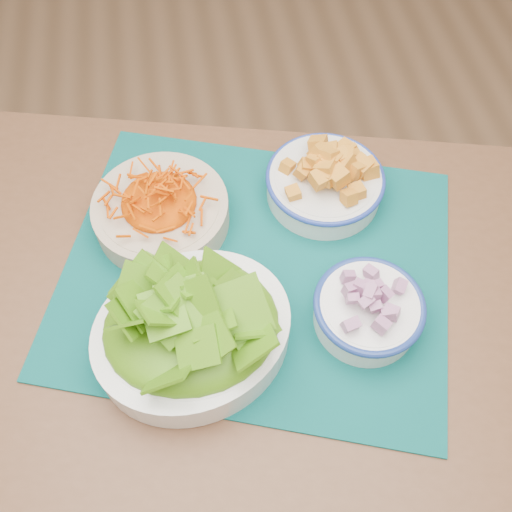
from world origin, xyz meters
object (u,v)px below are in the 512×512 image
(table, at_px, (235,350))
(lettuce_bowl, at_px, (191,326))
(squash_bowl, at_px, (325,178))
(carrot_bowl, at_px, (160,206))
(placemat, at_px, (256,267))
(onion_bowl, at_px, (369,308))

(table, bearing_deg, lettuce_bowl, -137.26)
(table, distance_m, squash_bowl, 0.30)
(table, height_order, carrot_bowl, carrot_bowl)
(table, bearing_deg, placemat, 73.76)
(table, xyz_separation_m, lettuce_bowl, (-0.05, -0.03, 0.17))
(lettuce_bowl, bearing_deg, placemat, 29.41)
(squash_bowl, relative_size, lettuce_bowl, 0.63)
(lettuce_bowl, bearing_deg, squash_bowl, 27.24)
(table, bearing_deg, squash_bowl, 62.85)
(squash_bowl, distance_m, lettuce_bowl, 0.32)
(carrot_bowl, bearing_deg, table, -65.79)
(table, bearing_deg, onion_bowl, 4.68)
(carrot_bowl, bearing_deg, squash_bowl, 2.67)
(placemat, xyz_separation_m, carrot_bowl, (-0.13, 0.10, 0.04))
(table, height_order, placemat, placemat)
(carrot_bowl, height_order, squash_bowl, squash_bowl)
(table, bearing_deg, carrot_bowl, 129.04)
(carrot_bowl, distance_m, onion_bowl, 0.34)
(squash_bowl, bearing_deg, placemat, -137.66)
(onion_bowl, bearing_deg, lettuce_bowl, 179.17)
(placemat, bearing_deg, carrot_bowl, 160.39)
(carrot_bowl, height_order, lettuce_bowl, lettuce_bowl)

